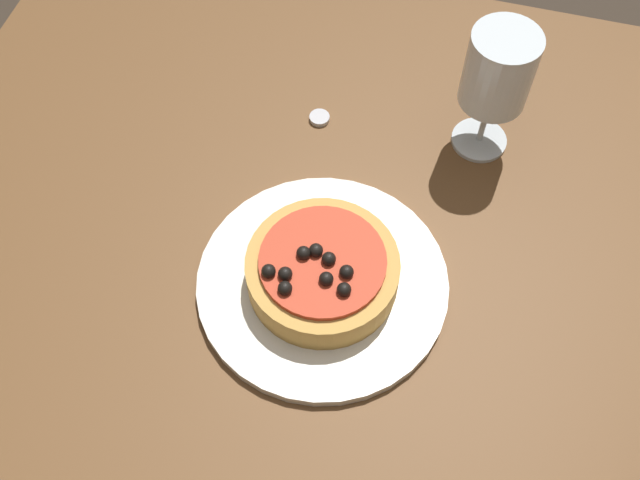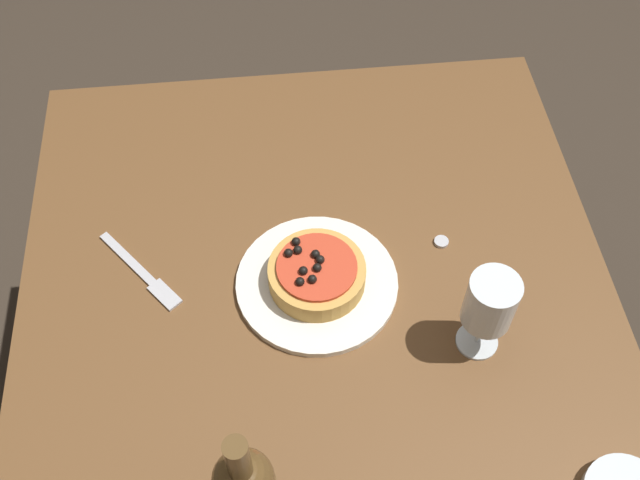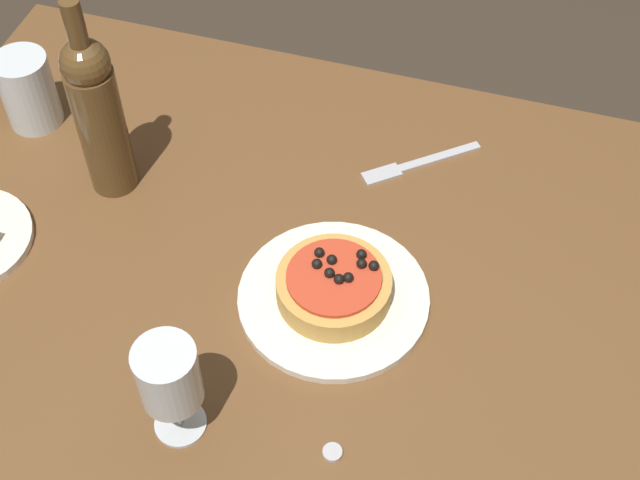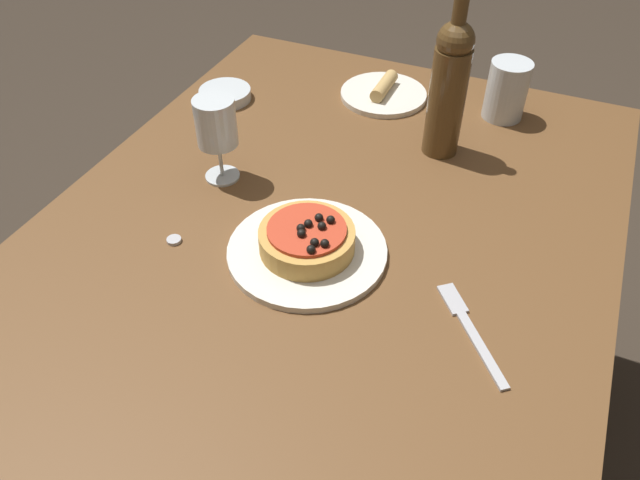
{
  "view_description": "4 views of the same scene",
  "coord_description": "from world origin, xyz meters",
  "px_view_note": "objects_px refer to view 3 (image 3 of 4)",
  "views": [
    {
      "loc": [
        0.01,
        0.35,
        1.41
      ],
      "look_at": [
        0.11,
        -0.03,
        0.76
      ],
      "focal_mm": 42.0,
      "sensor_mm": 36.0,
      "label": 1
    },
    {
      "loc": [
        -0.53,
        0.06,
        1.74
      ],
      "look_at": [
        0.12,
        -0.01,
        0.82
      ],
      "focal_mm": 42.0,
      "sensor_mm": 36.0,
      "label": 2
    },
    {
      "loc": [
        0.28,
        -0.66,
        1.71
      ],
      "look_at": [
        0.08,
        0.02,
        0.83
      ],
      "focal_mm": 50.0,
      "sensor_mm": 36.0,
      "label": 3
    },
    {
      "loc": [
        0.76,
        0.31,
        1.42
      ],
      "look_at": [
        0.13,
        0.04,
        0.8
      ],
      "focal_mm": 35.0,
      "sensor_mm": 36.0,
      "label": 4
    }
  ],
  "objects_px": {
    "dining_table": "(267,320)",
    "bottle_cap": "(332,452)",
    "wine_bottle": "(98,112)",
    "pizza": "(335,283)",
    "wine_glass": "(169,378)",
    "water_cup": "(28,90)",
    "dinner_plate": "(334,295)",
    "fork": "(414,165)"
  },
  "relations": [
    {
      "from": "wine_glass",
      "to": "bottle_cap",
      "type": "bearing_deg",
      "value": 5.11
    },
    {
      "from": "fork",
      "to": "bottle_cap",
      "type": "distance_m",
      "value": 0.49
    },
    {
      "from": "dinner_plate",
      "to": "wine_glass",
      "type": "xyz_separation_m",
      "value": [
        -0.13,
        -0.23,
        0.11
      ]
    },
    {
      "from": "dining_table",
      "to": "wine_bottle",
      "type": "distance_m",
      "value": 0.38
    },
    {
      "from": "water_cup",
      "to": "bottle_cap",
      "type": "relative_size",
      "value": 5.07
    },
    {
      "from": "dining_table",
      "to": "wine_glass",
      "type": "xyz_separation_m",
      "value": [
        -0.03,
        -0.23,
        0.2
      ]
    },
    {
      "from": "wine_glass",
      "to": "dining_table",
      "type": "bearing_deg",
      "value": 83.32
    },
    {
      "from": "wine_bottle",
      "to": "fork",
      "type": "height_order",
      "value": "wine_bottle"
    },
    {
      "from": "dinner_plate",
      "to": "wine_bottle",
      "type": "xyz_separation_m",
      "value": [
        -0.37,
        0.11,
        0.13
      ]
    },
    {
      "from": "dinner_plate",
      "to": "bottle_cap",
      "type": "xyz_separation_m",
      "value": [
        0.06,
        -0.22,
        -0.0
      ]
    },
    {
      "from": "wine_glass",
      "to": "wine_bottle",
      "type": "xyz_separation_m",
      "value": [
        -0.25,
        0.35,
        0.03
      ]
    },
    {
      "from": "dining_table",
      "to": "fork",
      "type": "bearing_deg",
      "value": 61.91
    },
    {
      "from": "bottle_cap",
      "to": "pizza",
      "type": "bearing_deg",
      "value": 105.56
    },
    {
      "from": "wine_glass",
      "to": "water_cup",
      "type": "relative_size",
      "value": 1.33
    },
    {
      "from": "pizza",
      "to": "wine_glass",
      "type": "relative_size",
      "value": 0.95
    },
    {
      "from": "pizza",
      "to": "bottle_cap",
      "type": "height_order",
      "value": "pizza"
    },
    {
      "from": "wine_bottle",
      "to": "fork",
      "type": "xyz_separation_m",
      "value": [
        0.42,
        0.16,
        -0.14
      ]
    },
    {
      "from": "pizza",
      "to": "dining_table",
      "type": "bearing_deg",
      "value": -177.3
    },
    {
      "from": "pizza",
      "to": "dinner_plate",
      "type": "bearing_deg",
      "value": -118.11
    },
    {
      "from": "dining_table",
      "to": "pizza",
      "type": "relative_size",
      "value": 7.8
    },
    {
      "from": "water_cup",
      "to": "fork",
      "type": "relative_size",
      "value": 0.74
    },
    {
      "from": "pizza",
      "to": "bottle_cap",
      "type": "distance_m",
      "value": 0.23
    },
    {
      "from": "wine_bottle",
      "to": "water_cup",
      "type": "xyz_separation_m",
      "value": [
        -0.18,
        0.09,
        -0.08
      ]
    },
    {
      "from": "wine_bottle",
      "to": "dining_table",
      "type": "bearing_deg",
      "value": -22.77
    },
    {
      "from": "dining_table",
      "to": "wine_glass",
      "type": "relative_size",
      "value": 7.4
    },
    {
      "from": "dining_table",
      "to": "bottle_cap",
      "type": "relative_size",
      "value": 49.8
    },
    {
      "from": "wine_bottle",
      "to": "water_cup",
      "type": "bearing_deg",
      "value": 153.92
    },
    {
      "from": "wine_bottle",
      "to": "pizza",
      "type": "bearing_deg",
      "value": -16.46
    },
    {
      "from": "dining_table",
      "to": "pizza",
      "type": "height_order",
      "value": "pizza"
    },
    {
      "from": "dining_table",
      "to": "wine_glass",
      "type": "height_order",
      "value": "wine_glass"
    },
    {
      "from": "pizza",
      "to": "wine_bottle",
      "type": "bearing_deg",
      "value": 163.54
    },
    {
      "from": "dining_table",
      "to": "wine_glass",
      "type": "distance_m",
      "value": 0.31
    },
    {
      "from": "dinner_plate",
      "to": "wine_glass",
      "type": "height_order",
      "value": "wine_glass"
    },
    {
      "from": "pizza",
      "to": "wine_glass",
      "type": "height_order",
      "value": "wine_glass"
    },
    {
      "from": "dinner_plate",
      "to": "fork",
      "type": "bearing_deg",
      "value": 80.05
    },
    {
      "from": "dining_table",
      "to": "bottle_cap",
      "type": "bearing_deg",
      "value": -53.11
    },
    {
      "from": "dining_table",
      "to": "pizza",
      "type": "distance_m",
      "value": 0.16
    },
    {
      "from": "dinner_plate",
      "to": "bottle_cap",
      "type": "height_order",
      "value": "dinner_plate"
    },
    {
      "from": "wine_bottle",
      "to": "fork",
      "type": "relative_size",
      "value": 1.98
    },
    {
      "from": "pizza",
      "to": "wine_bottle",
      "type": "height_order",
      "value": "wine_bottle"
    },
    {
      "from": "dining_table",
      "to": "bottle_cap",
      "type": "distance_m",
      "value": 0.28
    },
    {
      "from": "wine_glass",
      "to": "fork",
      "type": "xyz_separation_m",
      "value": [
        0.17,
        0.51,
        -0.11
      ]
    }
  ]
}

